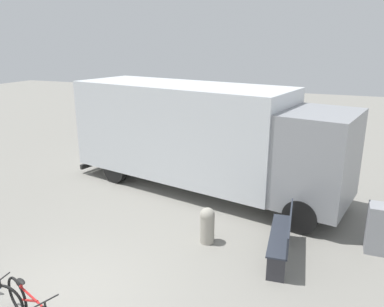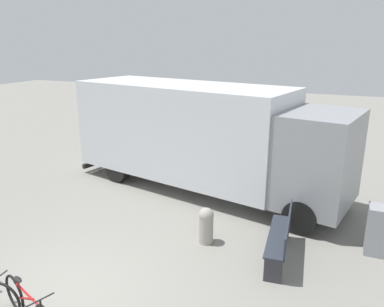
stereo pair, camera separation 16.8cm
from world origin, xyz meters
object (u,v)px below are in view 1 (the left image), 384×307
Objects in this scene: park_bench at (284,234)px; utility_box at (379,229)px; bollard_near_bench at (207,224)px; delivery_truck at (200,134)px.

utility_box is at bearing -66.53° from park_bench.
bollard_near_bench is 3.66m from utility_box.
utility_box is at bearing -10.45° from delivery_truck.
delivery_truck is 10.43× the size of bollard_near_bench.
delivery_truck is 5.33m from utility_box.
bollard_near_bench is at bearing -54.75° from delivery_truck.
park_bench is 1.80× the size of utility_box.
utility_box is (3.52, 1.01, 0.08)m from bollard_near_bench.
park_bench is at bearing 0.23° from bollard_near_bench.
delivery_truck is at bearing 39.76° from park_bench.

